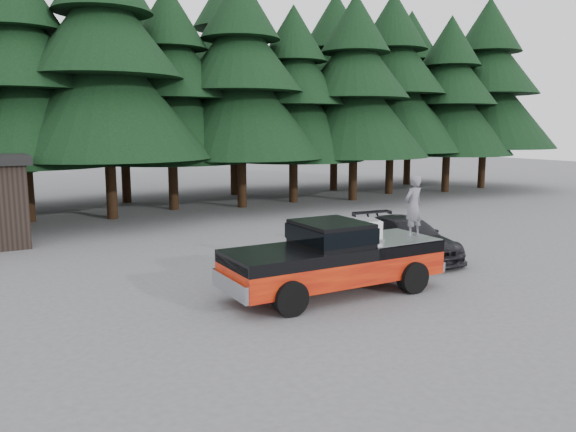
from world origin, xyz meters
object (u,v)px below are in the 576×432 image
pickup_truck (334,269)px  parked_car (407,238)px  air_compressor (365,231)px  man_on_bed (413,206)px

pickup_truck → parked_car: size_ratio=1.32×
air_compressor → parked_car: (3.44, 2.26, -0.92)m
air_compressor → man_on_bed: (1.45, -0.22, 0.59)m
air_compressor → parked_car: bearing=50.4°
man_on_bed → parked_car: 3.52m
air_compressor → man_on_bed: size_ratio=0.44×
pickup_truck → man_on_bed: man_on_bed is taller
pickup_truck → air_compressor: air_compressor is taller
pickup_truck → air_compressor: size_ratio=8.11×
man_on_bed → parked_car: (1.99, 2.48, -1.51)m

